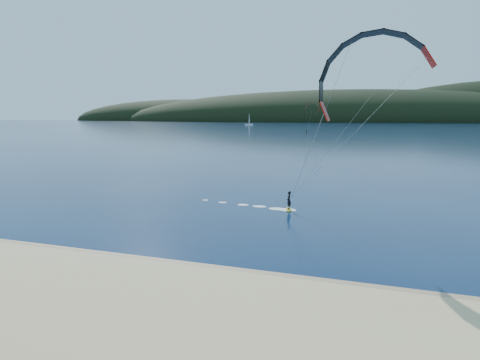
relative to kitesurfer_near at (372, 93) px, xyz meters
name	(u,v)px	position (x,y,z in m)	size (l,w,h in m)	color
ground	(130,299)	(-11.58, -17.78, -11.40)	(1800.00, 1800.00, 0.00)	#081A3B
wet_sand	(170,268)	(-11.58, -13.28, -11.35)	(220.00, 2.50, 0.10)	olive
headland	(367,122)	(-10.95, 727.51, -11.40)	(1200.00, 310.00, 140.00)	black
kitesurfer_near	(372,93)	(0.00, 0.00, 0.00)	(23.61, 8.20, 16.20)	gold
kitesurfer_far	(312,109)	(-31.46, 185.99, 1.72)	(8.08, 7.20, 15.91)	gold
sailboat	(249,124)	(-126.83, 384.20, -10.48)	(8.92, 5.51, 12.40)	white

